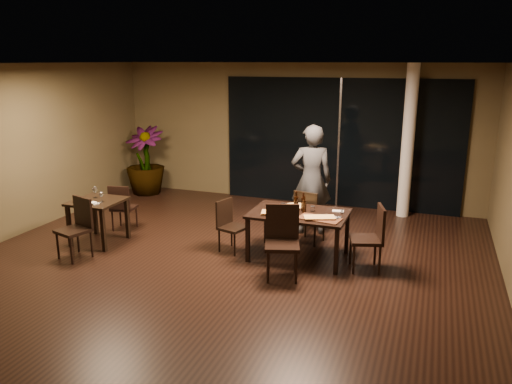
% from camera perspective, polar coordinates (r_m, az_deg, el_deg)
% --- Properties ---
extents(ground, '(8.00, 8.00, 0.00)m').
position_cam_1_polar(ground, '(7.67, -4.09, -8.60)').
color(ground, black).
rests_on(ground, ground).
extents(wall_back, '(8.00, 0.10, 3.00)m').
position_cam_1_polar(wall_back, '(10.97, 4.43, 6.70)').
color(wall_back, brown).
rests_on(wall_back, ground).
extents(wall_left, '(0.10, 8.00, 3.00)m').
position_cam_1_polar(wall_left, '(9.58, -27.05, 3.94)').
color(wall_left, brown).
rests_on(wall_left, ground).
extents(ceiling, '(8.00, 8.00, 0.04)m').
position_cam_1_polar(ceiling, '(7.04, -4.56, 14.58)').
color(ceiling, silver).
rests_on(ceiling, wall_back).
extents(window_panel, '(5.00, 0.06, 2.70)m').
position_cam_1_polar(window_panel, '(10.68, 9.48, 5.51)').
color(window_panel, black).
rests_on(window_panel, ground).
extents(column, '(0.24, 0.24, 3.00)m').
position_cam_1_polar(column, '(10.19, 16.97, 5.48)').
color(column, white).
rests_on(column, ground).
extents(main_table, '(1.50, 1.00, 0.75)m').
position_cam_1_polar(main_table, '(7.83, 4.93, -2.84)').
color(main_table, black).
rests_on(main_table, ground).
extents(side_table, '(0.80, 0.80, 0.75)m').
position_cam_1_polar(side_table, '(8.89, -17.65, -1.69)').
color(side_table, black).
rests_on(side_table, ground).
extents(chair_main_far, '(0.52, 0.52, 0.94)m').
position_cam_1_polar(chair_main_far, '(8.49, 5.99, -2.54)').
color(chair_main_far, black).
rests_on(chair_main_far, ground).
extents(chair_main_near, '(0.61, 0.61, 1.04)m').
position_cam_1_polar(chair_main_near, '(7.20, 3.01, -5.20)').
color(chair_main_near, black).
rests_on(chair_main_near, ground).
extents(chair_main_left, '(0.49, 0.49, 0.85)m').
position_cam_1_polar(chair_main_left, '(8.17, -3.07, -3.53)').
color(chair_main_left, black).
rests_on(chair_main_left, ground).
extents(chair_main_right, '(0.57, 0.57, 0.99)m').
position_cam_1_polar(chair_main_right, '(7.59, 13.11, -4.77)').
color(chair_main_right, black).
rests_on(chair_main_right, ground).
extents(chair_side_far, '(0.46, 0.46, 0.86)m').
position_cam_1_polar(chair_side_far, '(9.42, -15.07, -1.47)').
color(chair_side_far, black).
rests_on(chair_side_far, ground).
extents(chair_side_near, '(0.55, 0.55, 0.96)m').
position_cam_1_polar(chair_side_near, '(8.37, -19.71, -3.51)').
color(chair_side_near, black).
rests_on(chair_side_near, ground).
extents(diner, '(0.77, 0.63, 1.98)m').
position_cam_1_polar(diner, '(8.90, 6.34, 1.38)').
color(diner, '#2D2E32').
rests_on(diner, ground).
extents(potted_plant, '(0.88, 0.88, 1.57)m').
position_cam_1_polar(potted_plant, '(11.88, -12.55, 3.52)').
color(potted_plant, '#1F4517').
rests_on(potted_plant, ground).
extents(pizza_board_left, '(0.55, 0.36, 0.01)m').
position_cam_1_polar(pizza_board_left, '(7.69, 2.45, -2.49)').
color(pizza_board_left, '#402614').
rests_on(pizza_board_left, main_table).
extents(pizza_board_right, '(0.67, 0.41, 0.01)m').
position_cam_1_polar(pizza_board_right, '(7.50, 7.27, -3.04)').
color(pizza_board_right, '#452516').
rests_on(pizza_board_right, main_table).
extents(oblong_pizza_left, '(0.50, 0.33, 0.02)m').
position_cam_1_polar(oblong_pizza_left, '(7.68, 2.45, -2.37)').
color(oblong_pizza_left, maroon).
rests_on(oblong_pizza_left, pizza_board_left).
extents(oblong_pizza_right, '(0.49, 0.35, 0.02)m').
position_cam_1_polar(oblong_pizza_right, '(7.50, 7.27, -2.92)').
color(oblong_pizza_right, maroon).
rests_on(oblong_pizza_right, pizza_board_right).
extents(round_pizza, '(0.33, 0.33, 0.01)m').
position_cam_1_polar(round_pizza, '(8.10, 4.55, -1.61)').
color(round_pizza, red).
rests_on(round_pizza, main_table).
extents(bottle_a, '(0.07, 0.07, 0.33)m').
position_cam_1_polar(bottle_a, '(7.80, 4.61, -1.07)').
color(bottle_a, black).
rests_on(bottle_a, main_table).
extents(bottle_b, '(0.06, 0.06, 0.28)m').
position_cam_1_polar(bottle_b, '(7.75, 5.55, -1.40)').
color(bottle_b, black).
rests_on(bottle_b, main_table).
extents(bottle_c, '(0.06, 0.06, 0.30)m').
position_cam_1_polar(bottle_c, '(7.84, 5.42, -1.13)').
color(bottle_c, black).
rests_on(bottle_c, main_table).
extents(tumbler_left, '(0.08, 0.08, 0.09)m').
position_cam_1_polar(tumbler_left, '(7.94, 3.13, -1.63)').
color(tumbler_left, white).
rests_on(tumbler_left, main_table).
extents(tumbler_right, '(0.07, 0.07, 0.08)m').
position_cam_1_polar(tumbler_right, '(7.87, 6.49, -1.91)').
color(tumbler_right, white).
rests_on(tumbler_right, main_table).
extents(napkin_near, '(0.20, 0.15, 0.01)m').
position_cam_1_polar(napkin_near, '(7.57, 8.87, -2.93)').
color(napkin_near, white).
rests_on(napkin_near, main_table).
extents(napkin_far, '(0.19, 0.13, 0.01)m').
position_cam_1_polar(napkin_far, '(7.91, 9.36, -2.18)').
color(napkin_far, silver).
rests_on(napkin_far, main_table).
extents(wine_glass_a, '(0.08, 0.08, 0.18)m').
position_cam_1_polar(wine_glass_a, '(9.01, -17.92, -0.06)').
color(wine_glass_a, white).
rests_on(wine_glass_a, side_table).
extents(wine_glass_b, '(0.08, 0.08, 0.17)m').
position_cam_1_polar(wine_glass_b, '(8.72, -17.25, -0.52)').
color(wine_glass_b, white).
rests_on(wine_glass_b, side_table).
extents(side_napkin, '(0.21, 0.17, 0.01)m').
position_cam_1_polar(side_napkin, '(8.67, -18.03, -1.21)').
color(side_napkin, white).
rests_on(side_napkin, side_table).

